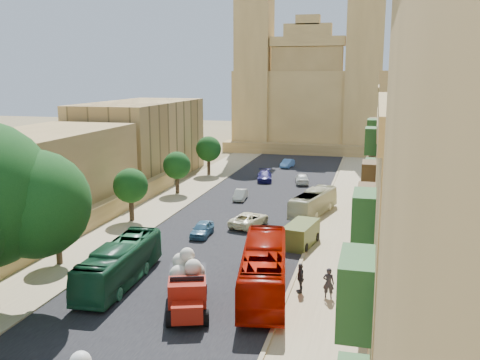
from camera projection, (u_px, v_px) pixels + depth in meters
The scene contains 29 objects.
road_surface at pixel (250, 211), 53.60m from camera, with size 14.00×140.00×0.01m, color black.
sidewalk_east at pixel (346, 218), 51.30m from camera, with size 5.00×140.00×0.01m, color tan.
sidewalk_west at pixel (162, 206), 55.89m from camera, with size 5.00×140.00×0.01m, color tan.
kerb_east at pixel (320, 215), 51.90m from camera, with size 0.25×140.00×0.12m, color tan.
kerb_west at pixel (184, 207), 55.28m from camera, with size 0.25×140.00×0.12m, color tan.
townhouse_b at pixel (445, 215), 30.58m from camera, with size 9.00×14.00×14.90m.
townhouse_c at pixel (426, 157), 43.64m from camera, with size 9.00×14.00×17.40m.
townhouse_d at pixel (414, 144), 57.09m from camera, with size 9.00×14.00×15.90m.
west_wall at pixel (86, 221), 46.94m from camera, with size 1.00×40.00×1.80m, color tan.
west_building_low at pixel (14, 185), 45.72m from camera, with size 10.00×28.00×8.40m, color #9B7A43.
west_building_mid at pixel (141, 140), 70.27m from camera, with size 10.00×22.00×10.00m, color tan.
church at pixel (311, 96), 97.93m from camera, with size 28.00×22.50×36.30m.
street_tree_a at pixel (57, 225), 38.34m from camera, with size 2.82×2.82×4.34m.
street_tree_b at pixel (131, 186), 49.66m from camera, with size 3.25×3.25×4.99m.
street_tree_c at pixel (177, 166), 61.08m from camera, with size 3.16×3.16×4.87m.
street_tree_d at pixel (209, 149), 72.43m from camera, with size 3.43×3.43×5.27m.
red_truck at pixel (187, 284), 31.18m from camera, with size 3.98×6.25×3.45m.
olive_pickup at pixel (301, 234), 42.95m from camera, with size 2.65×4.67×1.82m.
bus_green_north at pixel (120, 264), 35.00m from camera, with size 2.30×9.82×2.74m, color #1C5634.
bus_red_east at pixel (264, 269), 33.44m from camera, with size 2.63×11.26×3.14m, color #AD0E00.
bus_cream_east at pixel (313, 203), 52.29m from camera, with size 2.00×8.54×2.38m, color beige.
car_blue_a at pixel (202, 229), 45.43m from camera, with size 1.45×3.60×1.23m, color teal.
car_white_a at pixel (240, 195), 58.47m from camera, with size 1.18×3.39×1.12m, color beige.
car_cream at pixel (249, 219), 48.30m from camera, with size 2.15×4.66×1.30m, color #FFF6C8.
car_dkblue at pixel (265, 176), 68.58m from camera, with size 1.83×4.51×1.31m, color navy.
car_white_b at pixel (302, 178), 66.94m from camera, with size 1.59×3.96×1.35m, color silver.
car_blue_b at pixel (287, 163), 78.65m from camera, with size 1.26×3.60×1.19m, color #578CD0.
pedestrian_a at pixel (329, 283), 32.77m from camera, with size 0.71×0.47×1.95m, color #252326.
pedestrian_c at pixel (300, 278), 33.62m from camera, with size 1.13×0.47×1.92m, color #333338.
Camera 1 is at (11.84, -20.58, 13.61)m, focal length 40.00 mm.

